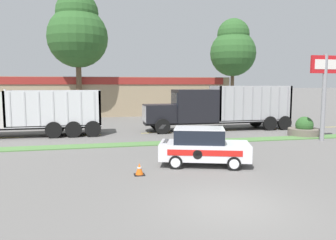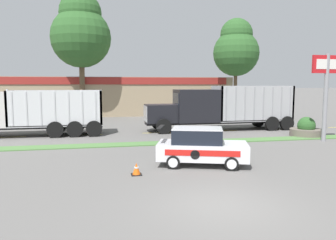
{
  "view_description": "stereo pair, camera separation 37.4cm",
  "coord_description": "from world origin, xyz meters",
  "px_view_note": "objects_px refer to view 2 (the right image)",
  "views": [
    {
      "loc": [
        -3.97,
        -9.11,
        3.72
      ],
      "look_at": [
        0.39,
        10.27,
        1.55
      ],
      "focal_mm": 35.0,
      "sensor_mm": 36.0,
      "label": 1
    },
    {
      "loc": [
        -3.61,
        -9.19,
        3.72
      ],
      "look_at": [
        0.39,
        10.27,
        1.55
      ],
      "focal_mm": 35.0,
      "sensor_mm": 36.0,
      "label": 2
    }
  ],
  "objects_px": {
    "dump_truck_lead": "(207,109)",
    "dump_truck_mid": "(4,114)",
    "stone_planter": "(306,130)",
    "traffic_cone": "(136,169)",
    "store_sign_post": "(326,82)",
    "rally_car": "(201,146)"
  },
  "relations": [
    {
      "from": "dump_truck_lead",
      "to": "rally_car",
      "type": "bearing_deg",
      "value": -109.92
    },
    {
      "from": "traffic_cone",
      "to": "stone_planter",
      "type": "bearing_deg",
      "value": 30.43
    },
    {
      "from": "dump_truck_lead",
      "to": "rally_car",
      "type": "xyz_separation_m",
      "value": [
        -3.95,
        -10.9,
        -0.87
      ]
    },
    {
      "from": "dump_truck_mid",
      "to": "stone_planter",
      "type": "bearing_deg",
      "value": -10.73
    },
    {
      "from": "store_sign_post",
      "to": "traffic_cone",
      "type": "height_order",
      "value": "store_sign_post"
    },
    {
      "from": "dump_truck_lead",
      "to": "dump_truck_mid",
      "type": "xyz_separation_m",
      "value": [
        -15.15,
        -0.26,
        -0.12
      ]
    },
    {
      "from": "stone_planter",
      "to": "dump_truck_mid",
      "type": "bearing_deg",
      "value": 169.27
    },
    {
      "from": "store_sign_post",
      "to": "stone_planter",
      "type": "bearing_deg",
      "value": 84.76
    },
    {
      "from": "dump_truck_lead",
      "to": "dump_truck_mid",
      "type": "height_order",
      "value": "dump_truck_lead"
    },
    {
      "from": "traffic_cone",
      "to": "store_sign_post",
      "type": "bearing_deg",
      "value": 23.22
    },
    {
      "from": "dump_truck_lead",
      "to": "traffic_cone",
      "type": "relative_size",
      "value": 24.12
    },
    {
      "from": "dump_truck_mid",
      "to": "rally_car",
      "type": "distance_m",
      "value": 15.47
    },
    {
      "from": "dump_truck_mid",
      "to": "rally_car",
      "type": "relative_size",
      "value": 2.68
    },
    {
      "from": "traffic_cone",
      "to": "rally_car",
      "type": "bearing_deg",
      "value": 19.0
    },
    {
      "from": "dump_truck_lead",
      "to": "stone_planter",
      "type": "height_order",
      "value": "dump_truck_lead"
    },
    {
      "from": "stone_planter",
      "to": "traffic_cone",
      "type": "relative_size",
      "value": 4.54
    },
    {
      "from": "dump_truck_lead",
      "to": "store_sign_post",
      "type": "bearing_deg",
      "value": -47.72
    },
    {
      "from": "rally_car",
      "to": "stone_planter",
      "type": "distance_m",
      "value": 12.0
    },
    {
      "from": "dump_truck_lead",
      "to": "store_sign_post",
      "type": "distance_m",
      "value": 8.95
    },
    {
      "from": "dump_truck_lead",
      "to": "rally_car",
      "type": "relative_size",
      "value": 2.72
    },
    {
      "from": "rally_car",
      "to": "store_sign_post",
      "type": "xyz_separation_m",
      "value": [
        9.8,
        4.47,
        2.99
      ]
    },
    {
      "from": "traffic_cone",
      "to": "dump_truck_mid",
      "type": "bearing_deg",
      "value": 124.69
    }
  ]
}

